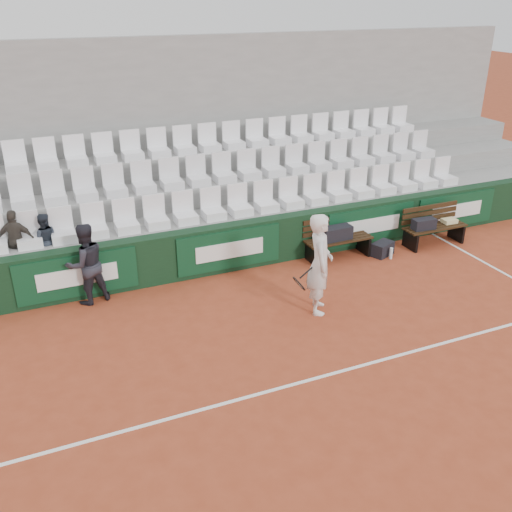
% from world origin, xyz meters
% --- Properties ---
extents(ground, '(80.00, 80.00, 0.00)m').
position_xyz_m(ground, '(0.00, 0.00, 0.00)').
color(ground, '#9E3F23').
rests_on(ground, ground).
extents(court_baseline, '(18.00, 0.06, 0.01)m').
position_xyz_m(court_baseline, '(0.00, 0.00, 0.00)').
color(court_baseline, white).
rests_on(court_baseline, ground).
extents(back_barrier, '(18.00, 0.34, 1.00)m').
position_xyz_m(back_barrier, '(0.07, 3.99, 0.50)').
color(back_barrier, black).
rests_on(back_barrier, ground).
extents(grandstand_tier_front, '(18.00, 0.95, 1.00)m').
position_xyz_m(grandstand_tier_front, '(0.00, 4.62, 0.50)').
color(grandstand_tier_front, gray).
rests_on(grandstand_tier_front, ground).
extents(grandstand_tier_mid, '(18.00, 0.95, 1.45)m').
position_xyz_m(grandstand_tier_mid, '(0.00, 5.58, 0.72)').
color(grandstand_tier_mid, gray).
rests_on(grandstand_tier_mid, ground).
extents(grandstand_tier_back, '(18.00, 0.95, 1.90)m').
position_xyz_m(grandstand_tier_back, '(0.00, 6.53, 0.95)').
color(grandstand_tier_back, gray).
rests_on(grandstand_tier_back, ground).
extents(grandstand_rear_wall, '(18.00, 0.30, 4.40)m').
position_xyz_m(grandstand_rear_wall, '(0.00, 7.15, 2.20)').
color(grandstand_rear_wall, gray).
rests_on(grandstand_rear_wall, ground).
extents(seat_row_front, '(11.90, 0.44, 0.63)m').
position_xyz_m(seat_row_front, '(0.00, 4.45, 1.31)').
color(seat_row_front, white).
rests_on(seat_row_front, grandstand_tier_front).
extents(seat_row_mid, '(11.90, 0.44, 0.63)m').
position_xyz_m(seat_row_mid, '(0.00, 5.40, 1.77)').
color(seat_row_mid, silver).
rests_on(seat_row_mid, grandstand_tier_mid).
extents(seat_row_back, '(11.90, 0.44, 0.63)m').
position_xyz_m(seat_row_back, '(0.00, 6.35, 2.21)').
color(seat_row_back, white).
rests_on(seat_row_back, grandstand_tier_back).
extents(bench_left, '(1.50, 0.56, 0.45)m').
position_xyz_m(bench_left, '(2.23, 3.59, 0.23)').
color(bench_left, black).
rests_on(bench_left, ground).
extents(bench_right, '(1.50, 0.56, 0.45)m').
position_xyz_m(bench_right, '(4.61, 3.36, 0.23)').
color(bench_right, '#311E0E').
rests_on(bench_right, ground).
extents(sports_bag_left, '(0.68, 0.30, 0.29)m').
position_xyz_m(sports_bag_left, '(2.16, 3.59, 0.59)').
color(sports_bag_left, black).
rests_on(sports_bag_left, bench_left).
extents(sports_bag_right, '(0.54, 0.28, 0.24)m').
position_xyz_m(sports_bag_right, '(4.25, 3.32, 0.57)').
color(sports_bag_right, black).
rests_on(sports_bag_right, bench_right).
extents(towel, '(0.33, 0.25, 0.09)m').
position_xyz_m(towel, '(5.05, 3.40, 0.50)').
color(towel, beige).
rests_on(towel, bench_right).
extents(sports_bag_ground, '(0.57, 0.47, 0.30)m').
position_xyz_m(sports_bag_ground, '(3.19, 3.32, 0.15)').
color(sports_bag_ground, black).
rests_on(sports_bag_ground, ground).
extents(water_bottle_near, '(0.07, 0.07, 0.25)m').
position_xyz_m(water_bottle_near, '(1.63, 3.50, 0.12)').
color(water_bottle_near, silver).
rests_on(water_bottle_near, ground).
extents(water_bottle_far, '(0.07, 0.07, 0.25)m').
position_xyz_m(water_bottle_far, '(3.27, 3.10, 0.13)').
color(water_bottle_far, silver).
rests_on(water_bottle_far, ground).
extents(tennis_player, '(0.84, 0.80, 1.87)m').
position_xyz_m(tennis_player, '(0.74, 1.79, 0.93)').
color(tennis_player, silver).
rests_on(tennis_player, ground).
extents(ball_kid, '(0.88, 0.76, 1.56)m').
position_xyz_m(ball_kid, '(-3.02, 3.74, 0.78)').
color(ball_kid, '#212129').
rests_on(ball_kid, ground).
extents(spectator_b, '(0.74, 0.50, 1.17)m').
position_xyz_m(spectator_b, '(-4.12, 4.50, 1.58)').
color(spectator_b, '#37322C').
rests_on(spectator_b, grandstand_tier_front).
extents(spectator_c, '(0.54, 0.44, 1.03)m').
position_xyz_m(spectator_c, '(-3.64, 4.50, 1.51)').
color(spectator_c, '#1F252F').
rests_on(spectator_c, grandstand_tier_front).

